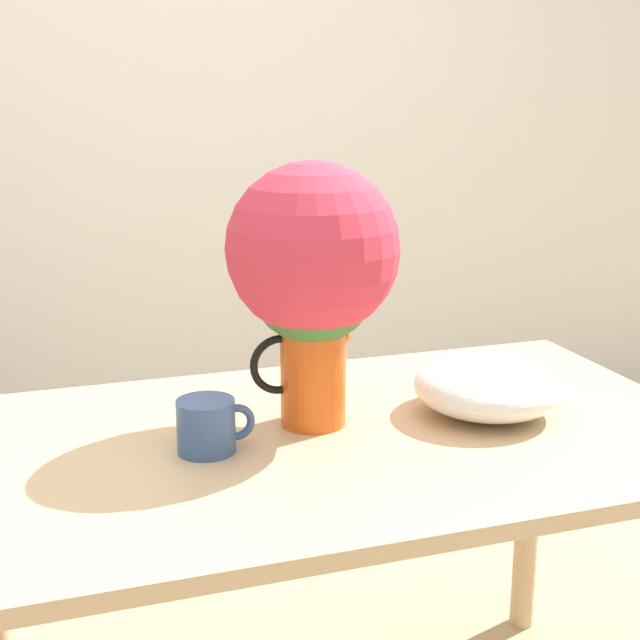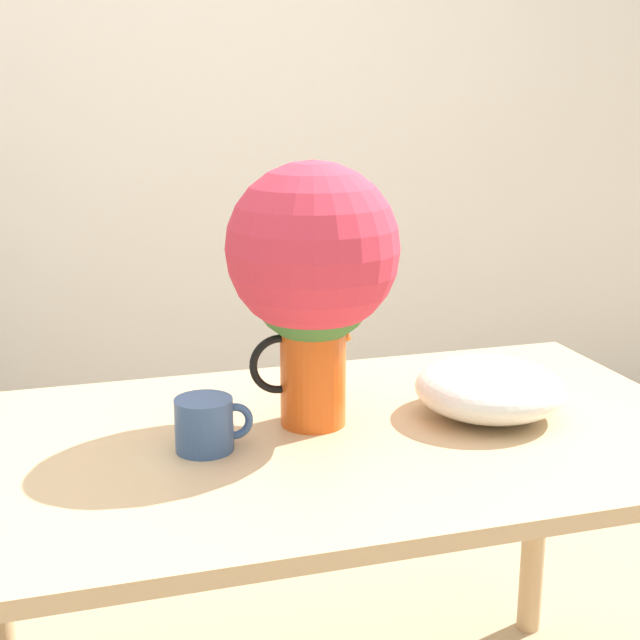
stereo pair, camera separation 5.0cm
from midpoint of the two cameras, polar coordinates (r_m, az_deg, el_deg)
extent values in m
cube|color=silver|center=(3.29, -9.69, 13.30)|extent=(8.00, 0.05, 2.60)
cube|color=tan|center=(1.66, 1.88, -7.68)|extent=(1.41, 0.82, 0.03)
cylinder|color=tan|center=(2.36, 14.29, -11.11)|extent=(0.06, 0.06, 0.73)
cylinder|color=#E05619|center=(1.65, 0.42, -3.02)|extent=(0.12, 0.12, 0.22)
cone|color=#E05619|center=(1.65, 2.16, -0.28)|extent=(0.04, 0.04, 0.06)
torus|color=black|center=(1.63, -1.74, -2.85)|extent=(0.11, 0.01, 0.11)
sphere|color=#3D7033|center=(1.61, 0.43, 2.63)|extent=(0.24, 0.24, 0.24)
sphere|color=#CC3347|center=(1.60, 0.43, 4.57)|extent=(0.32, 0.32, 0.32)
cylinder|color=#385689|center=(1.57, -6.52, -6.67)|extent=(0.10, 0.10, 0.09)
torus|color=#385689|center=(1.58, -4.59, -6.49)|extent=(0.07, 0.01, 0.07)
ellipsoid|color=silver|center=(1.75, 11.61, -4.32)|extent=(0.29, 0.29, 0.11)
camera|label=1|loc=(0.03, -89.12, 0.23)|focal=50.00mm
camera|label=2|loc=(0.03, 90.88, -0.23)|focal=50.00mm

